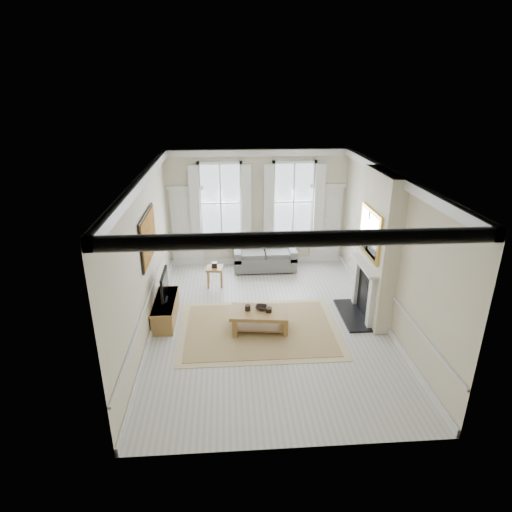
{
  "coord_description": "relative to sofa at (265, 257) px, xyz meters",
  "views": [
    {
      "loc": [
        -0.88,
        -8.41,
        5.07
      ],
      "look_at": [
        -0.21,
        1.02,
        1.25
      ],
      "focal_mm": 30.0,
      "sensor_mm": 36.0,
      "label": 1
    }
  ],
  "objects": [
    {
      "name": "hearth",
      "position": [
        1.82,
        -2.91,
        -0.33
      ],
      "size": [
        0.55,
        1.5,
        0.05
      ],
      "primitive_type": "cube",
      "color": "black",
      "rests_on": "floor"
    },
    {
      "name": "fireplace",
      "position": [
        2.01,
        -2.91,
        0.38
      ],
      "size": [
        0.21,
        1.45,
        1.33
      ],
      "color": "silver",
      "rests_on": "floor"
    },
    {
      "name": "ceramic_pot_a",
      "position": [
        -0.67,
        -3.31,
        0.18
      ],
      "size": [
        0.12,
        0.12,
        0.12
      ],
      "primitive_type": "cylinder",
      "color": "black",
      "rests_on": "coffee_table"
    },
    {
      "name": "tv",
      "position": [
        -2.5,
        -2.78,
        0.55
      ],
      "size": [
        0.08,
        0.9,
        0.68
      ],
      "color": "black",
      "rests_on": "tv_stand"
    },
    {
      "name": "mirror",
      "position": [
        2.03,
        -2.91,
        1.69
      ],
      "size": [
        0.06,
        1.26,
        1.06
      ],
      "primitive_type": "cube",
      "color": "gold",
      "rests_on": "chimney_breast"
    },
    {
      "name": "door_right",
      "position": [
        1.87,
        0.45,
        0.79
      ],
      "size": [
        0.9,
        0.08,
        2.3
      ],
      "primitive_type": "cube",
      "color": "silver",
      "rests_on": "floor"
    },
    {
      "name": "window_right",
      "position": [
        0.87,
        0.44,
        1.54
      ],
      "size": [
        1.26,
        0.2,
        2.2
      ],
      "primitive_type": null,
      "color": "#B2BCC6",
      "rests_on": "back_wall"
    },
    {
      "name": "bowl",
      "position": [
        -0.37,
        -3.26,
        0.15
      ],
      "size": [
        0.32,
        0.32,
        0.06
      ],
      "primitive_type": "imported",
      "rotation": [
        0.0,
        0.0,
        -0.24
      ],
      "color": "black",
      "rests_on": "coffee_table"
    },
    {
      "name": "left_wall",
      "position": [
        -2.78,
        -3.11,
        1.34
      ],
      "size": [
        0.0,
        7.2,
        7.2
      ],
      "primitive_type": "plane",
      "rotation": [
        1.57,
        0.0,
        1.57
      ],
      "color": "beige",
      "rests_on": "floor"
    },
    {
      "name": "ceiling",
      "position": [
        -0.18,
        -3.11,
        3.04
      ],
      "size": [
        7.2,
        7.2,
        0.0
      ],
      "primitive_type": "plane",
      "rotation": [
        3.14,
        0.0,
        0.0
      ],
      "color": "white",
      "rests_on": "back_wall"
    },
    {
      "name": "painting",
      "position": [
        -2.74,
        -2.81,
        1.69
      ],
      "size": [
        0.05,
        1.66,
        1.06
      ],
      "primitive_type": "cube",
      "color": "#BE8320",
      "rests_on": "left_wall"
    },
    {
      "name": "back_wall",
      "position": [
        -0.18,
        0.49,
        1.34
      ],
      "size": [
        5.2,
        0.0,
        5.2
      ],
      "primitive_type": "plane",
      "rotation": [
        1.57,
        0.0,
        0.0
      ],
      "color": "beige",
      "rests_on": "floor"
    },
    {
      "name": "floor",
      "position": [
        -0.18,
        -3.11,
        -0.36
      ],
      "size": [
        7.2,
        7.2,
        0.0
      ],
      "primitive_type": "plane",
      "color": "#B7B5AD",
      "rests_on": "ground"
    },
    {
      "name": "window_left",
      "position": [
        -1.23,
        0.44,
        1.54
      ],
      "size": [
        1.26,
        0.2,
        2.2
      ],
      "primitive_type": null,
      "color": "#B2BCC6",
      "rests_on": "back_wall"
    },
    {
      "name": "right_wall",
      "position": [
        2.42,
        -3.11,
        1.34
      ],
      "size": [
        0.0,
        7.2,
        7.2
      ],
      "primitive_type": "plane",
      "rotation": [
        1.57,
        0.0,
        -1.57
      ],
      "color": "beige",
      "rests_on": "floor"
    },
    {
      "name": "side_table",
      "position": [
        -1.43,
        -1.04,
        0.07
      ],
      "size": [
        0.47,
        0.47,
        0.53
      ],
      "rotation": [
        0.0,
        0.0,
        -0.09
      ],
      "color": "olive",
      "rests_on": "floor"
    },
    {
      "name": "ceramic_pot_b",
      "position": [
        -0.22,
        -3.41,
        0.17
      ],
      "size": [
        0.14,
        0.14,
        0.1
      ],
      "primitive_type": "cylinder",
      "color": "black",
      "rests_on": "coffee_table"
    },
    {
      "name": "coffee_table",
      "position": [
        -0.42,
        -3.36,
        0.03
      ],
      "size": [
        1.33,
        0.88,
        0.47
      ],
      "rotation": [
        0.0,
        0.0,
        -0.12
      ],
      "color": "olive",
      "rests_on": "rug"
    },
    {
      "name": "chimney_breast",
      "position": [
        2.24,
        -2.91,
        1.34
      ],
      "size": [
        0.35,
        1.7,
        3.38
      ],
      "primitive_type": "cube",
      "color": "beige",
      "rests_on": "floor"
    },
    {
      "name": "tv_stand",
      "position": [
        -2.52,
        -2.78,
        -0.1
      ],
      "size": [
        0.46,
        1.43,
        0.51
      ],
      "primitive_type": "cube",
      "color": "olive",
      "rests_on": "floor"
    },
    {
      "name": "rug",
      "position": [
        -0.42,
        -3.36,
        -0.34
      ],
      "size": [
        3.5,
        2.6,
        0.02
      ],
      "primitive_type": "cube",
      "color": "tan",
      "rests_on": "floor"
    },
    {
      "name": "door_left",
      "position": [
        -2.23,
        0.45,
        0.79
      ],
      "size": [
        0.9,
        0.08,
        2.3
      ],
      "primitive_type": "cube",
      "color": "silver",
      "rests_on": "floor"
    },
    {
      "name": "sofa",
      "position": [
        0.0,
        0.0,
        0.0
      ],
      "size": [
        1.79,
        0.87,
        0.85
      ],
      "color": "#5C5C5A",
      "rests_on": "floor"
    }
  ]
}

